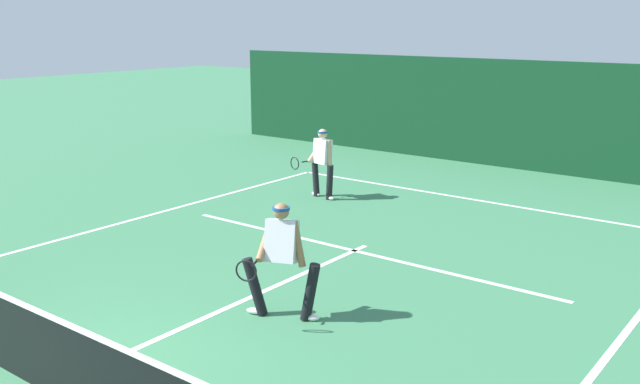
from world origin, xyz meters
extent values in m
cube|color=white|center=(0.00, 10.68, 0.00)|extent=(9.46, 0.10, 0.01)
cube|color=white|center=(0.00, 6.05, 0.00)|extent=(7.71, 0.10, 0.01)
cube|color=white|center=(0.00, 3.20, 0.00)|extent=(0.10, 6.40, 0.01)
cube|color=black|center=(0.00, 0.00, 0.47)|extent=(10.19, 0.02, 0.93)
cube|color=white|center=(0.00, 0.00, 0.96)|extent=(10.19, 0.03, 0.05)
cylinder|color=black|center=(1.20, 3.26, 0.41)|extent=(0.32, 0.24, 0.83)
cylinder|color=black|center=(0.46, 2.96, 0.41)|extent=(0.38, 0.27, 0.83)
ellipsoid|color=white|center=(1.20, 3.26, 0.04)|extent=(0.28, 0.20, 0.09)
ellipsoid|color=white|center=(0.46, 2.96, 0.04)|extent=(0.28, 0.20, 0.09)
cube|color=silver|center=(0.83, 3.11, 1.10)|extent=(0.52, 0.48, 0.61)
cylinder|color=#9E704C|center=(1.05, 3.19, 1.08)|extent=(0.23, 0.17, 0.63)
cylinder|color=#9E704C|center=(0.61, 3.02, 1.08)|extent=(0.30, 0.55, 0.46)
sphere|color=#9E704C|center=(0.83, 3.11, 1.52)|extent=(0.22, 0.22, 0.22)
cylinder|color=#19478C|center=(0.83, 3.11, 1.56)|extent=(0.31, 0.31, 0.04)
cylinder|color=black|center=(0.66, 2.77, 0.86)|extent=(0.13, 0.25, 0.03)
torus|color=black|center=(0.79, 2.45, 0.86)|extent=(0.28, 0.13, 0.29)
cylinder|color=black|center=(-2.51, 8.69, 0.40)|extent=(0.22, 0.18, 0.81)
cylinder|color=black|center=(-2.99, 8.78, 0.40)|extent=(0.24, 0.18, 0.81)
ellipsoid|color=white|center=(-2.51, 8.69, 0.04)|extent=(0.28, 0.16, 0.09)
ellipsoid|color=white|center=(-2.99, 8.78, 0.04)|extent=(0.28, 0.16, 0.09)
cube|color=silver|center=(-2.75, 8.74, 1.08)|extent=(0.46, 0.34, 0.58)
cylinder|color=tan|center=(-2.52, 8.69, 1.06)|extent=(0.15, 0.12, 0.62)
cylinder|color=tan|center=(-2.98, 8.78, 1.06)|extent=(0.19, 0.50, 0.51)
sphere|color=tan|center=(-2.75, 8.74, 1.49)|extent=(0.22, 0.22, 0.22)
cylinder|color=#19478C|center=(-2.75, 8.74, 1.53)|extent=(0.27, 0.27, 0.04)
cylinder|color=black|center=(-3.07, 8.55, 0.84)|extent=(0.08, 0.26, 0.03)
torus|color=black|center=(-3.14, 8.21, 0.84)|extent=(0.29, 0.08, 0.29)
sphere|color=#D1E033|center=(-1.71, 5.75, 0.03)|extent=(0.07, 0.07, 0.07)
cube|color=#0F381E|center=(0.00, 14.56, 1.47)|extent=(20.64, 0.12, 2.95)
camera|label=1|loc=(6.67, -3.68, 3.99)|focal=39.23mm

